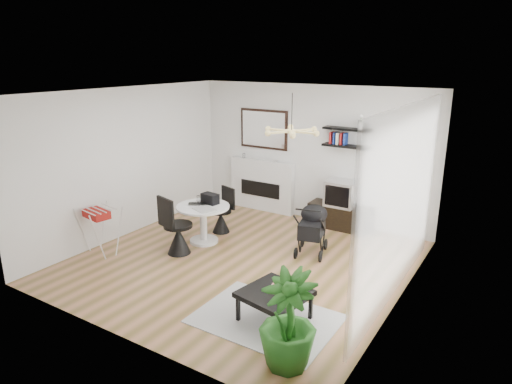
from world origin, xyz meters
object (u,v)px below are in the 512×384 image
Objects in this scene: stroller at (312,231)px; potted_plant at (288,320)px; tv_console at (340,217)px; drying_rack at (101,230)px; fireplace at (262,179)px; dining_table at (203,218)px; crt_tv at (342,193)px; coffee_table at (275,295)px.

potted_plant is (1.06, -2.83, 0.16)m from stroller.
tv_console is 1.11× the size of potted_plant.
tv_console is at bearing 58.11° from drying_rack.
fireplace is 1.93m from tv_console.
drying_rack reaches higher than dining_table.
stroller is (0.03, -1.34, -0.31)m from crt_tv.
tv_console reaches higher than coffee_table.
stroller is (1.83, 0.62, -0.06)m from dining_table.
drying_rack is (-2.95, -3.26, -0.28)m from crt_tv.
stroller is at bearing 43.00° from drying_rack.
fireplace reaches higher than coffee_table.
dining_table reaches higher than coffee_table.
coffee_table is 0.90m from potted_plant.
drying_rack is 0.92× the size of coffee_table.
coffee_table is 0.80× the size of potted_plant.
potted_plant reaches higher than coffee_table.
fireplace is 1.97× the size of potted_plant.
crt_tv is (1.87, -0.15, 0.02)m from fireplace.
crt_tv is at bearing 98.77° from coffee_table.
coffee_table is (3.49, -0.22, -0.07)m from drying_rack.
potted_plant is (4.04, -0.91, 0.13)m from drying_rack.
crt_tv reaches higher than drying_rack.
dining_table is at bearing -175.53° from stroller.
crt_tv is at bearing 47.52° from dining_table.
dining_table is at bearing -132.44° from tv_console.
tv_console is at bearing 77.03° from stroller.
tv_console is (1.87, -0.15, -0.46)m from fireplace.
coffee_table is at bearing 6.54° from drying_rack.
crt_tv is (-0.00, -0.00, 0.47)m from tv_console.
dining_table is 1.03× the size of stroller.
potted_plant reaches higher than stroller.
drying_rack is at bearing 176.33° from coffee_table.
tv_console is 1.34× the size of stroller.
crt_tv is at bearing 77.06° from stroller.
crt_tv is 0.70× the size of drying_rack.
stroller reaches higher than drying_rack.
fireplace is 2.44m from stroller.
tv_console is at bearing 47.56° from dining_table.
dining_table is 1.74m from drying_rack.
drying_rack is 3.50m from coffee_table.
dining_table is at bearing 142.59° from potted_plant.
crt_tv is 4.41m from drying_rack.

